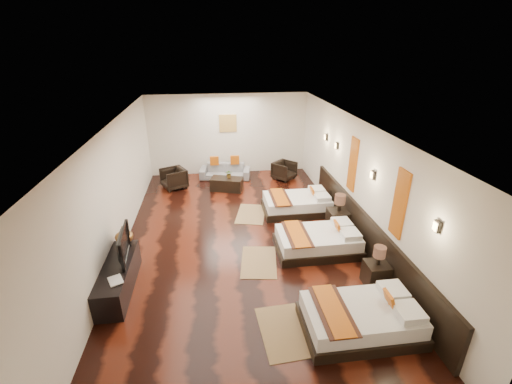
{
  "coord_description": "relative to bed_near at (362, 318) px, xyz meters",
  "views": [
    {
      "loc": [
        -0.6,
        -7.16,
        4.42
      ],
      "look_at": [
        0.39,
        0.33,
        1.1
      ],
      "focal_mm": 24.24,
      "sensor_mm": 36.0,
      "label": 1
    }
  ],
  "objects": [
    {
      "name": "floor",
      "position": [
        -1.69,
        3.08,
        -0.25
      ],
      "size": [
        5.5,
        9.5,
        0.01
      ],
      "primitive_type": "cube",
      "color": "black",
      "rests_on": "ground"
    },
    {
      "name": "ceiling",
      "position": [
        -1.69,
        3.08,
        2.55
      ],
      "size": [
        5.5,
        9.5,
        0.01
      ],
      "primitive_type": "cube",
      "color": "white",
      "rests_on": "floor"
    },
    {
      "name": "back_wall",
      "position": [
        -1.69,
        7.83,
        1.15
      ],
      "size": [
        5.5,
        0.01,
        2.8
      ],
      "primitive_type": "cube",
      "color": "silver",
      "rests_on": "floor"
    },
    {
      "name": "left_wall",
      "position": [
        -4.44,
        3.08,
        1.15
      ],
      "size": [
        0.01,
        9.5,
        2.8
      ],
      "primitive_type": "cube",
      "color": "silver",
      "rests_on": "floor"
    },
    {
      "name": "right_wall",
      "position": [
        1.06,
        3.08,
        1.15
      ],
      "size": [
        0.01,
        9.5,
        2.8
      ],
      "primitive_type": "cube",
      "color": "silver",
      "rests_on": "floor"
    },
    {
      "name": "headboard_panel",
      "position": [
        1.02,
        2.28,
        0.2
      ],
      "size": [
        0.08,
        6.6,
        0.9
      ],
      "primitive_type": "cube",
      "color": "black",
      "rests_on": "floor"
    },
    {
      "name": "bed_near",
      "position": [
        0.0,
        0.0,
        0.0
      ],
      "size": [
        1.89,
        1.19,
        0.72
      ],
      "color": "black",
      "rests_on": "floor"
    },
    {
      "name": "bed_mid",
      "position": [
        -0.0,
        2.4,
        -0.0
      ],
      "size": [
        1.86,
        1.17,
        0.71
      ],
      "color": "black",
      "rests_on": "floor"
    },
    {
      "name": "bed_far",
      "position": [
        -0.0,
        4.39,
        -0.0
      ],
      "size": [
        1.85,
        1.16,
        0.71
      ],
      "color": "black",
      "rests_on": "floor"
    },
    {
      "name": "nightstand_a",
      "position": [
        0.75,
        1.08,
        0.06
      ],
      "size": [
        0.44,
        0.44,
        0.87
      ],
      "color": "black",
      "rests_on": "floor"
    },
    {
      "name": "nightstand_b",
      "position": [
        0.75,
        3.23,
        0.1
      ],
      "size": [
        0.5,
        0.5,
        0.99
      ],
      "color": "black",
      "rests_on": "floor"
    },
    {
      "name": "jute_mat_near",
      "position": [
        -1.28,
        0.13,
        -0.24
      ],
      "size": [
        0.82,
        1.24,
        0.01
      ],
      "primitive_type": "cube",
      "rotation": [
        0.0,
        0.0,
        0.06
      ],
      "color": "olive",
      "rests_on": "floor"
    },
    {
      "name": "jute_mat_mid",
      "position": [
        -1.41,
        2.12,
        -0.24
      ],
      "size": [
        0.92,
        1.3,
        0.01
      ],
      "primitive_type": "cube",
      "rotation": [
        0.0,
        0.0,
        -0.15
      ],
      "color": "olive",
      "rests_on": "floor"
    },
    {
      "name": "jute_mat_far",
      "position": [
        -1.31,
        4.39,
        -0.24
      ],
      "size": [
        1.01,
        1.34,
        0.01
      ],
      "primitive_type": "cube",
      "rotation": [
        0.0,
        0.0,
        -0.24
      ],
      "color": "olive",
      "rests_on": "floor"
    },
    {
      "name": "tv_console",
      "position": [
        -4.19,
        1.59,
        0.03
      ],
      "size": [
        0.5,
        1.8,
        0.55
      ],
      "primitive_type": "cube",
      "color": "black",
      "rests_on": "floor"
    },
    {
      "name": "tv",
      "position": [
        -4.14,
        1.84,
        0.59
      ],
      "size": [
        0.21,
        1.01,
        0.58
      ],
      "primitive_type": "imported",
      "rotation": [
        0.0,
        0.0,
        1.65
      ],
      "color": "black",
      "rests_on": "tv_console"
    },
    {
      "name": "book",
      "position": [
        -4.19,
        1.07,
        0.32
      ],
      "size": [
        0.33,
        0.37,
        0.03
      ],
      "primitive_type": "imported",
      "rotation": [
        0.0,
        0.0,
        0.44
      ],
      "color": "black",
      "rests_on": "tv_console"
    },
    {
      "name": "figurine",
      "position": [
        -4.19,
        2.4,
        0.49
      ],
      "size": [
        0.46,
        0.46,
        0.38
      ],
      "primitive_type": "imported",
      "rotation": [
        0.0,
        0.0,
        0.31
      ],
      "color": "brown",
      "rests_on": "tv_console"
    },
    {
      "name": "sofa",
      "position": [
        -1.88,
        7.24,
        0.0
      ],
      "size": [
        1.8,
        0.94,
        0.5
      ],
      "primitive_type": "imported",
      "rotation": [
        0.0,
        0.0,
        -0.17
      ],
      "color": "gray",
      "rests_on": "floor"
    },
    {
      "name": "armchair_left",
      "position": [
        -3.56,
        6.57,
        0.08
      ],
      "size": [
        0.97,
        0.96,
        0.66
      ],
      "primitive_type": "imported",
      "rotation": [
        0.0,
        0.0,
        -1.11
      ],
      "color": "black",
      "rests_on": "floor"
    },
    {
      "name": "armchair_right",
      "position": [
        0.15,
        6.87,
        0.07
      ],
      "size": [
        0.95,
        0.96,
        0.62
      ],
      "primitive_type": "imported",
      "rotation": [
        0.0,
        0.0,
        0.75
      ],
      "color": "black",
      "rests_on": "floor"
    },
    {
      "name": "coffee_table",
      "position": [
        -1.88,
        6.19,
        -0.05
      ],
      "size": [
        1.1,
        0.77,
        0.4
      ],
      "primitive_type": "cube",
      "rotation": [
        0.0,
        0.0,
        -0.3
      ],
      "color": "black",
      "rests_on": "floor"
    },
    {
      "name": "table_plant",
      "position": [
        -1.79,
        6.23,
        0.28
      ],
      "size": [
        0.25,
        0.22,
        0.26
      ],
      "primitive_type": "imported",
      "rotation": [
        0.0,
        0.0,
        -0.06
      ],
      "color": "#296120",
      "rests_on": "coffee_table"
    },
    {
      "name": "orange_panel_a",
      "position": [
        1.04,
        1.18,
        1.45
      ],
      "size": [
        0.04,
        0.4,
        1.3
      ],
      "primitive_type": "cube",
      "color": "#D86014",
      "rests_on": "right_wall"
    },
    {
      "name": "orange_panel_b",
      "position": [
        1.04,
        3.38,
        1.45
      ],
      "size": [
        0.04,
        0.4,
        1.3
      ],
      "primitive_type": "cube",
      "color": "#D86014",
      "rests_on": "right_wall"
    },
    {
      "name": "sconce_near",
      "position": [
        1.01,
        0.08,
        1.6
      ],
      "size": [
        0.07,
        0.12,
        0.18
      ],
      "color": "black",
      "rests_on": "right_wall"
    },
    {
      "name": "sconce_mid",
      "position": [
        1.01,
        2.28,
        1.6
      ],
      "size": [
        0.07,
        0.12,
        0.18
      ],
      "color": "black",
      "rests_on": "right_wall"
    },
    {
      "name": "sconce_far",
      "position": [
        1.01,
        4.48,
        1.6
      ],
      "size": [
        0.07,
        0.12,
        0.18
      ],
      "color": "black",
      "rests_on": "right_wall"
    },
    {
      "name": "sconce_lounge",
      "position": [
        1.01,
        5.38,
        1.6
      ],
      "size": [
        0.07,
        0.12,
        0.18
      ],
      "color": "black",
      "rests_on": "right_wall"
    },
    {
      "name": "gold_artwork",
      "position": [
        -1.69,
        7.81,
        1.55
      ],
      "size": [
        0.6,
        0.04,
        0.6
      ],
      "primitive_type": "cube",
      "color": "#AD873F",
      "rests_on": "back_wall"
    }
  ]
}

